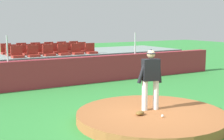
{
  "coord_description": "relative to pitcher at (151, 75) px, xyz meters",
  "views": [
    {
      "loc": [
        -5.38,
        -6.86,
        2.72
      ],
      "look_at": [
        0.0,
        2.1,
        1.17
      ],
      "focal_mm": 52.11,
      "sensor_mm": 36.0,
      "label": 1
    }
  ],
  "objects": [
    {
      "name": "stadium_chair_11",
      "position": [
        1.62,
        7.73,
        0.1
      ],
      "size": [
        0.48,
        0.44,
        0.5
      ],
      "rotation": [
        0.0,
        0.0,
        3.14
      ],
      "color": "maroon",
      "rests_on": "bleacher_platform"
    },
    {
      "name": "stadium_chair_16",
      "position": [
        0.93,
        8.63,
        0.1
      ],
      "size": [
        0.48,
        0.44,
        0.5
      ],
      "rotation": [
        0.0,
        0.0,
        3.14
      ],
      "color": "maroon",
      "rests_on": "bleacher_platform"
    },
    {
      "name": "stadium_chair_8",
      "position": [
        -0.48,
        7.72,
        0.1
      ],
      "size": [
        0.48,
        0.44,
        0.5
      ],
      "rotation": [
        0.0,
        0.0,
        3.14
      ],
      "color": "maroon",
      "rests_on": "bleacher_platform"
    },
    {
      "name": "stadium_chair_1",
      "position": [
        -1.18,
        6.82,
        0.1
      ],
      "size": [
        0.48,
        0.44,
        0.5
      ],
      "rotation": [
        0.0,
        0.0,
        3.14
      ],
      "color": "maroon",
      "rests_on": "bleacher_platform"
    },
    {
      "name": "stadium_chair_12",
      "position": [
        -1.9,
        8.64,
        0.1
      ],
      "size": [
        0.48,
        0.44,
        0.5
      ],
      "rotation": [
        0.0,
        0.0,
        3.14
      ],
      "color": "maroon",
      "rests_on": "bleacher_platform"
    },
    {
      "name": "stadium_chair_3",
      "position": [
        0.25,
        6.84,
        0.1
      ],
      "size": [
        0.48,
        0.44,
        0.5
      ],
      "rotation": [
        0.0,
        0.0,
        3.14
      ],
      "color": "maroon",
      "rests_on": "bleacher_platform"
    },
    {
      "name": "bleacher_platform",
      "position": [
        -0.12,
        8.12,
        -0.66
      ],
      "size": [
        14.3,
        3.62,
        1.21
      ],
      "primitive_type": "cube",
      "color": "gray",
      "rests_on": "ground_plane"
    },
    {
      "name": "stadium_chair_5",
      "position": [
        1.65,
        6.81,
        0.1
      ],
      "size": [
        0.48,
        0.44,
        0.5
      ],
      "rotation": [
        0.0,
        0.0,
        3.14
      ],
      "color": "maroon",
      "rests_on": "bleacher_platform"
    },
    {
      "name": "fielding_glove",
      "position": [
        -0.56,
        -0.29,
        -0.94
      ],
      "size": [
        0.36,
        0.32,
        0.11
      ],
      "primitive_type": "ellipsoid",
      "rotation": [
        0.0,
        0.0,
        3.63
      ],
      "color": "brown",
      "rests_on": "pitchers_mound"
    },
    {
      "name": "baseball",
      "position": [
        -0.18,
        -0.76,
        -0.96
      ],
      "size": [
        0.07,
        0.07,
        0.07
      ],
      "primitive_type": "sphere",
      "color": "white",
      "rests_on": "pitchers_mound"
    },
    {
      "name": "stadium_chair_4",
      "position": [
        0.91,
        6.82,
        0.1
      ],
      "size": [
        0.48,
        0.44,
        0.5
      ],
      "rotation": [
        0.0,
        0.0,
        3.14
      ],
      "color": "maroon",
      "rests_on": "bleacher_platform"
    },
    {
      "name": "stadium_chair_7",
      "position": [
        -1.15,
        7.72,
        0.1
      ],
      "size": [
        0.48,
        0.44,
        0.5
      ],
      "rotation": [
        0.0,
        0.0,
        3.14
      ],
      "color": "maroon",
      "rests_on": "bleacher_platform"
    },
    {
      "name": "fence_post_right",
      "position": [
        3.52,
        5.78,
        0.43
      ],
      "size": [
        0.06,
        0.06,
        1.02
      ],
      "primitive_type": "cylinder",
      "color": "silver",
      "rests_on": "brick_barrier"
    },
    {
      "name": "stadium_chair_2",
      "position": [
        -0.45,
        6.86,
        0.1
      ],
      "size": [
        0.48,
        0.44,
        0.5
      ],
      "rotation": [
        0.0,
        0.0,
        3.14
      ],
      "color": "maroon",
      "rests_on": "bleacher_platform"
    },
    {
      "name": "ground_plane",
      "position": [
        -0.12,
        -0.21,
        -1.26
      ],
      "size": [
        60.0,
        60.0,
        0.0
      ],
      "primitive_type": "plane",
      "color": "#348E3C"
    },
    {
      "name": "fence_post_left",
      "position": [
        -2.52,
        5.78,
        0.43
      ],
      "size": [
        0.06,
        0.06,
        1.02
      ],
      "primitive_type": "cylinder",
      "color": "silver",
      "rests_on": "brick_barrier"
    },
    {
      "name": "stadium_chair_6",
      "position": [
        -1.88,
        7.75,
        0.1
      ],
      "size": [
        0.48,
        0.44,
        0.5
      ],
      "rotation": [
        0.0,
        0.0,
        3.14
      ],
      "color": "maroon",
      "rests_on": "bleacher_platform"
    },
    {
      "name": "stadium_chair_0",
      "position": [
        -1.88,
        6.82,
        0.1
      ],
      "size": [
        0.48,
        0.44,
        0.5
      ],
      "rotation": [
        0.0,
        0.0,
        3.14
      ],
      "color": "maroon",
      "rests_on": "bleacher_platform"
    },
    {
      "name": "stadium_chair_10",
      "position": [
        0.9,
        7.76,
        0.1
      ],
      "size": [
        0.48,
        0.44,
        0.5
      ],
      "rotation": [
        0.0,
        0.0,
        3.14
      ],
      "color": "maroon",
      "rests_on": "bleacher_platform"
    },
    {
      "name": "brick_barrier",
      "position": [
        -0.12,
        5.78,
        -0.67
      ],
      "size": [
        16.57,
        0.4,
        1.18
      ],
      "primitive_type": "cube",
      "color": "#9E2C36",
      "rests_on": "ground_plane"
    },
    {
      "name": "stadium_chair_15",
      "position": [
        0.23,
        8.63,
        0.1
      ],
      "size": [
        0.48,
        0.44,
        0.5
      ],
      "rotation": [
        0.0,
        0.0,
        3.14
      ],
      "color": "maroon",
      "rests_on": "bleacher_platform"
    },
    {
      "name": "pitchers_mound",
      "position": [
        -0.12,
        -0.21,
        -1.13
      ],
      "size": [
        4.12,
        4.12,
        0.27
      ],
      "primitive_type": "cylinder",
      "color": "#A15E32",
      "rests_on": "ground_plane"
    },
    {
      "name": "stadium_chair_13",
      "position": [
        -1.15,
        8.66,
        0.1
      ],
      "size": [
        0.48,
        0.44,
        0.5
      ],
      "rotation": [
        0.0,
        0.0,
        3.14
      ],
      "color": "maroon",
      "rests_on": "bleacher_platform"
    },
    {
      "name": "stadium_chair_17",
      "position": [
        1.62,
        8.64,
        0.1
      ],
      "size": [
        0.48,
        0.44,
        0.5
      ],
      "rotation": [
        0.0,
        0.0,
        3.14
      ],
      "color": "maroon",
      "rests_on": "bleacher_platform"
    },
    {
      "name": "stadium_chair_14",
      "position": [
        -0.47,
        8.61,
        0.1
      ],
      "size": [
        0.48,
        0.44,
        0.5
      ],
      "rotation": [
        0.0,
        0.0,
        3.14
      ],
      "color": "maroon",
      "rests_on": "bleacher_platform"
    },
    {
      "name": "pitcher",
      "position": [
        0.0,
        0.0,
        0.0
      ],
      "size": [
        0.74,
        0.36,
        1.72
      ],
      "rotation": [
        0.0,
        0.0,
        -0.25
      ],
      "color": "white",
      "rests_on": "pitchers_mound"
    },
    {
      "name": "stadium_chair_9",
      "position": [
        0.26,
        7.71,
        0.1
      ],
      "size": [
        0.48,
        0.44,
        0.5
      ],
      "rotation": [
        0.0,
        0.0,
        3.14
      ],
      "color": "maroon",
      "rests_on": "bleacher_platform"
    }
  ]
}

